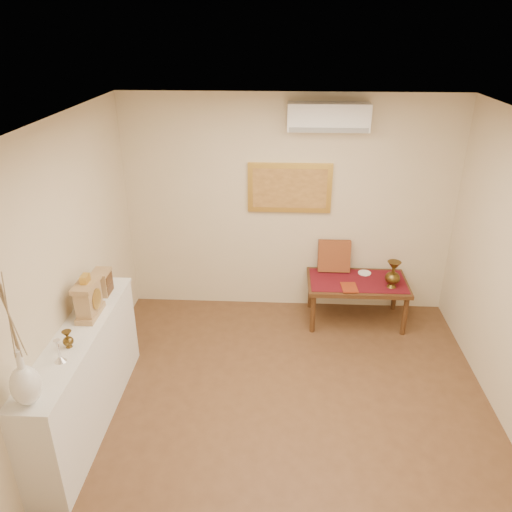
# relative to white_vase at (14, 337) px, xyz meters

# --- Properties ---
(floor) EXTENTS (4.50, 4.50, 0.00)m
(floor) POSITION_rel_white_vase_xyz_m (1.82, 0.88, -1.53)
(floor) COLOR brown
(floor) RESTS_ON ground
(ceiling) EXTENTS (4.50, 4.50, 0.00)m
(ceiling) POSITION_rel_white_vase_xyz_m (1.82, 0.88, 1.17)
(ceiling) COLOR white
(ceiling) RESTS_ON ground
(wall_back) EXTENTS (4.00, 0.02, 2.70)m
(wall_back) POSITION_rel_white_vase_xyz_m (1.82, 3.13, -0.18)
(wall_back) COLOR beige
(wall_back) RESTS_ON ground
(wall_left) EXTENTS (0.02, 4.50, 2.70)m
(wall_left) POSITION_rel_white_vase_xyz_m (-0.18, 0.88, -0.18)
(wall_left) COLOR beige
(wall_left) RESTS_ON ground
(white_vase) EXTENTS (0.21, 0.21, 1.11)m
(white_vase) POSITION_rel_white_vase_xyz_m (0.00, 0.00, 0.00)
(white_vase) COLOR white
(white_vase) RESTS_ON display_ledge
(candlestick) EXTENTS (0.09, 0.09, 0.20)m
(candlestick) POSITION_rel_white_vase_xyz_m (0.02, 0.47, -0.45)
(candlestick) COLOR silver
(candlestick) RESTS_ON display_ledge
(brass_urn_small) EXTENTS (0.09, 0.09, 0.20)m
(brass_urn_small) POSITION_rel_white_vase_xyz_m (0.02, 0.66, -0.45)
(brass_urn_small) COLOR brown
(brass_urn_small) RESTS_ON display_ledge
(table_cloth) EXTENTS (1.14, 0.59, 0.01)m
(table_cloth) POSITION_rel_white_vase_xyz_m (2.67, 2.76, -0.98)
(table_cloth) COLOR maroon
(table_cloth) RESTS_ON low_table
(brass_urn_tall) EXTENTS (0.18, 0.18, 0.40)m
(brass_urn_tall) POSITION_rel_white_vase_xyz_m (3.05, 2.62, -0.77)
(brass_urn_tall) COLOR brown
(brass_urn_tall) RESTS_ON table_cloth
(plate) EXTENTS (0.16, 0.16, 0.01)m
(plate) POSITION_rel_white_vase_xyz_m (2.78, 2.95, -0.97)
(plate) COLOR white
(plate) RESTS_ON table_cloth
(menu) EXTENTS (0.20, 0.26, 0.01)m
(menu) POSITION_rel_white_vase_xyz_m (2.55, 2.56, -0.97)
(menu) COLOR maroon
(menu) RESTS_ON table_cloth
(cushion) EXTENTS (0.40, 0.18, 0.41)m
(cushion) POSITION_rel_white_vase_xyz_m (2.40, 3.02, -0.78)
(cushion) COLOR maroon
(cushion) RESTS_ON table_cloth
(display_ledge) EXTENTS (0.37, 2.02, 0.98)m
(display_ledge) POSITION_rel_white_vase_xyz_m (-0.00, 0.88, -1.04)
(display_ledge) COLOR white
(display_ledge) RESTS_ON floor
(mantel_clock) EXTENTS (0.17, 0.36, 0.41)m
(mantel_clock) POSITION_rel_white_vase_xyz_m (0.02, 1.15, -0.38)
(mantel_clock) COLOR tan
(mantel_clock) RESTS_ON display_ledge
(wooden_chest) EXTENTS (0.16, 0.21, 0.24)m
(wooden_chest) POSITION_rel_white_vase_xyz_m (0.00, 1.55, -0.43)
(wooden_chest) COLOR tan
(wooden_chest) RESTS_ON display_ledge
(low_table) EXTENTS (1.20, 0.70, 0.55)m
(low_table) POSITION_rel_white_vase_xyz_m (2.67, 2.76, -1.05)
(low_table) COLOR #4B2C16
(low_table) RESTS_ON floor
(painting) EXTENTS (1.00, 0.06, 0.60)m
(painting) POSITION_rel_white_vase_xyz_m (1.82, 3.10, 0.07)
(painting) COLOR gold
(painting) RESTS_ON wall_back
(ac_unit) EXTENTS (0.90, 0.25, 0.30)m
(ac_unit) POSITION_rel_white_vase_xyz_m (2.22, 3.00, 0.92)
(ac_unit) COLOR white
(ac_unit) RESTS_ON wall_back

